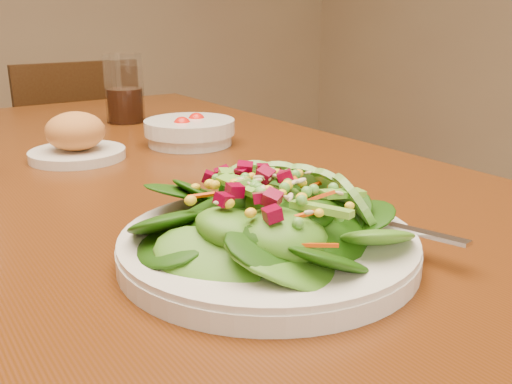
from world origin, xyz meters
TOP-DOWN VIEW (x-y plane):
  - dining_table at (0.00, 0.00)m, footprint 0.90×1.40m
  - chair_far at (0.25, 1.04)m, footprint 0.38×0.39m
  - salad_plate at (0.04, -0.35)m, footprint 0.28×0.28m
  - bread_plate at (-0.00, 0.12)m, footprint 0.15×0.15m
  - tomato_bowl at (0.19, 0.11)m, footprint 0.15×0.15m
  - drinking_glass at (0.18, 0.37)m, footprint 0.08×0.08m

SIDE VIEW (x-z plane):
  - chair_far at x=0.25m, z-range 0.02..0.85m
  - dining_table at x=0.00m, z-range 0.27..1.02m
  - tomato_bowl at x=0.19m, z-range 0.75..0.80m
  - salad_plate at x=0.04m, z-range 0.74..0.82m
  - bread_plate at x=0.00m, z-range 0.74..0.82m
  - drinking_glass at x=0.18m, z-range 0.74..0.88m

